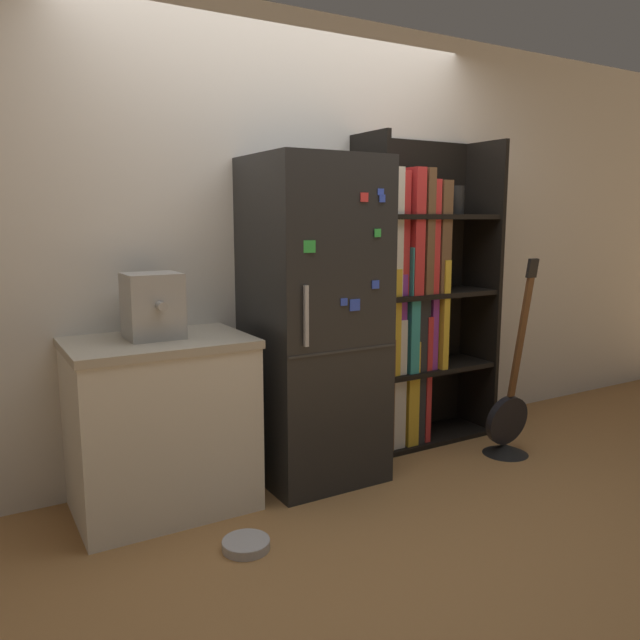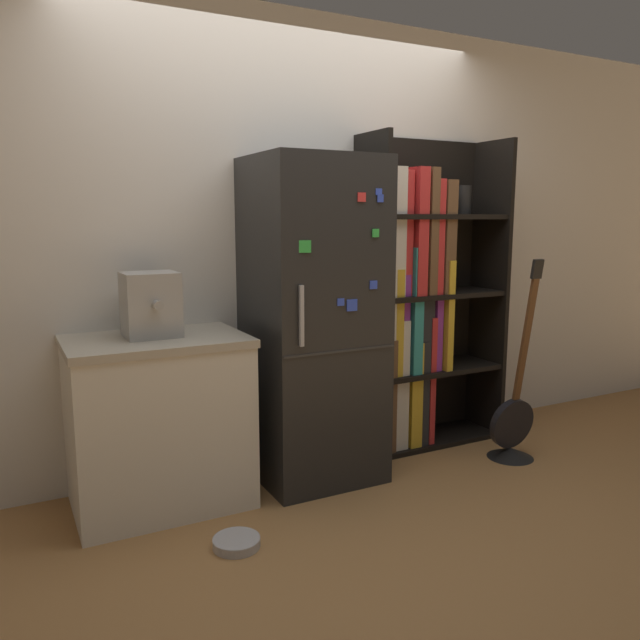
% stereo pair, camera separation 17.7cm
% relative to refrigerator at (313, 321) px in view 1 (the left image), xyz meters
% --- Properties ---
extents(ground_plane, '(16.00, 16.00, 0.00)m').
position_rel_refrigerator_xyz_m(ground_plane, '(0.00, -0.13, -0.88)').
color(ground_plane, '#A87542').
extents(wall_back, '(8.00, 0.05, 2.60)m').
position_rel_refrigerator_xyz_m(wall_back, '(0.00, 0.34, 0.42)').
color(wall_back, silver).
rests_on(wall_back, ground_plane).
extents(refrigerator, '(0.65, 0.66, 1.76)m').
position_rel_refrigerator_xyz_m(refrigerator, '(0.00, 0.00, 0.00)').
color(refrigerator, black).
rests_on(refrigerator, ground_plane).
extents(bookshelf, '(0.95, 0.38, 1.93)m').
position_rel_refrigerator_xyz_m(bookshelf, '(0.78, 0.15, 0.02)').
color(bookshelf, black).
rests_on(bookshelf, ground_plane).
extents(kitchen_counter, '(0.87, 0.61, 0.87)m').
position_rel_refrigerator_xyz_m(kitchen_counter, '(-0.86, 0.02, -0.45)').
color(kitchen_counter, silver).
rests_on(kitchen_counter, ground_plane).
extents(espresso_machine, '(0.26, 0.30, 0.32)m').
position_rel_refrigerator_xyz_m(espresso_machine, '(-0.86, 0.06, 0.14)').
color(espresso_machine, '#A5A39E').
rests_on(espresso_machine, kitchen_counter).
extents(guitar, '(0.31, 0.29, 1.22)m').
position_rel_refrigerator_xyz_m(guitar, '(1.17, -0.35, -0.71)').
color(guitar, black).
rests_on(guitar, ground_plane).
extents(pet_bowl, '(0.21, 0.21, 0.04)m').
position_rel_refrigerator_xyz_m(pet_bowl, '(-0.67, -0.57, -0.86)').
color(pet_bowl, '#B7B7BC').
rests_on(pet_bowl, ground_plane).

